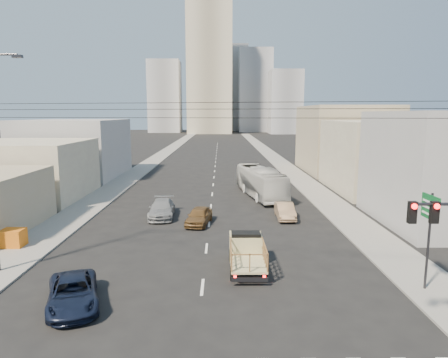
{
  "coord_description": "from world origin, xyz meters",
  "views": [
    {
      "loc": [
        0.95,
        -17.32,
        8.77
      ],
      "look_at": [
        1.22,
        15.01,
        3.5
      ],
      "focal_mm": 32.0,
      "sensor_mm": 36.0,
      "label": 1
    }
  ],
  "objects_px": {
    "navy_pickup": "(73,293)",
    "sedan_grey": "(162,209)",
    "flatbed_pickup": "(247,250)",
    "sedan_brown": "(199,216)",
    "green_sign": "(430,218)",
    "crate_stack": "(10,238)",
    "city_bus": "(261,182)",
    "sedan_tan": "(285,211)"
  },
  "relations": [
    {
      "from": "flatbed_pickup",
      "to": "sedan_tan",
      "type": "xyz_separation_m",
      "value": [
        3.97,
        11.13,
        -0.43
      ]
    },
    {
      "from": "flatbed_pickup",
      "to": "sedan_tan",
      "type": "height_order",
      "value": "flatbed_pickup"
    },
    {
      "from": "flatbed_pickup",
      "to": "green_sign",
      "type": "bearing_deg",
      "value": -18.59
    },
    {
      "from": "flatbed_pickup",
      "to": "sedan_brown",
      "type": "height_order",
      "value": "flatbed_pickup"
    },
    {
      "from": "green_sign",
      "to": "crate_stack",
      "type": "bearing_deg",
      "value": 164.55
    },
    {
      "from": "sedan_grey",
      "to": "crate_stack",
      "type": "bearing_deg",
      "value": -141.41
    },
    {
      "from": "sedan_tan",
      "to": "sedan_grey",
      "type": "height_order",
      "value": "sedan_grey"
    },
    {
      "from": "green_sign",
      "to": "crate_stack",
      "type": "height_order",
      "value": "green_sign"
    },
    {
      "from": "flatbed_pickup",
      "to": "sedan_grey",
      "type": "xyz_separation_m",
      "value": [
        -6.54,
        11.68,
        -0.36
      ]
    },
    {
      "from": "green_sign",
      "to": "city_bus",
      "type": "bearing_deg",
      "value": 104.29
    },
    {
      "from": "navy_pickup",
      "to": "crate_stack",
      "type": "xyz_separation_m",
      "value": [
        -7.14,
        8.2,
        0.04
      ]
    },
    {
      "from": "navy_pickup",
      "to": "sedan_tan",
      "type": "xyz_separation_m",
      "value": [
        12.26,
        15.6,
        0.02
      ]
    },
    {
      "from": "flatbed_pickup",
      "to": "city_bus",
      "type": "distance_m",
      "value": 20.57
    },
    {
      "from": "flatbed_pickup",
      "to": "sedan_tan",
      "type": "distance_m",
      "value": 11.83
    },
    {
      "from": "flatbed_pickup",
      "to": "city_bus",
      "type": "bearing_deg",
      "value": 82.18
    },
    {
      "from": "city_bus",
      "to": "navy_pickup",
      "type": "bearing_deg",
      "value": -125.06
    },
    {
      "from": "city_bus",
      "to": "sedan_grey",
      "type": "distance_m",
      "value": 12.79
    },
    {
      "from": "flatbed_pickup",
      "to": "sedan_brown",
      "type": "distance_m",
      "value": 9.92
    },
    {
      "from": "sedan_brown",
      "to": "crate_stack",
      "type": "xyz_separation_m",
      "value": [
        -12.2,
        -5.63,
        -0.0
      ]
    },
    {
      "from": "sedan_grey",
      "to": "sedan_brown",
      "type": "bearing_deg",
      "value": -38.0
    },
    {
      "from": "sedan_grey",
      "to": "city_bus",
      "type": "bearing_deg",
      "value": 39.79
    },
    {
      "from": "navy_pickup",
      "to": "sedan_grey",
      "type": "height_order",
      "value": "sedan_grey"
    },
    {
      "from": "city_bus",
      "to": "sedan_brown",
      "type": "relative_size",
      "value": 2.78
    },
    {
      "from": "city_bus",
      "to": "green_sign",
      "type": "bearing_deg",
      "value": -86.72
    },
    {
      "from": "sedan_brown",
      "to": "crate_stack",
      "type": "distance_m",
      "value": 13.44
    },
    {
      "from": "flatbed_pickup",
      "to": "navy_pickup",
      "type": "relative_size",
      "value": 0.94
    },
    {
      "from": "flatbed_pickup",
      "to": "crate_stack",
      "type": "distance_m",
      "value": 15.88
    },
    {
      "from": "flatbed_pickup",
      "to": "sedan_brown",
      "type": "bearing_deg",
      "value": 109.01
    },
    {
      "from": "city_bus",
      "to": "green_sign",
      "type": "distance_m",
      "value": 24.16
    },
    {
      "from": "flatbed_pickup",
      "to": "sedan_grey",
      "type": "height_order",
      "value": "flatbed_pickup"
    },
    {
      "from": "city_bus",
      "to": "flatbed_pickup",
      "type": "bearing_deg",
      "value": -108.83
    },
    {
      "from": "flatbed_pickup",
      "to": "crate_stack",
      "type": "relative_size",
      "value": 2.45
    },
    {
      "from": "navy_pickup",
      "to": "sedan_brown",
      "type": "height_order",
      "value": "sedan_brown"
    },
    {
      "from": "sedan_tan",
      "to": "flatbed_pickup",
      "type": "bearing_deg",
      "value": -108.58
    },
    {
      "from": "navy_pickup",
      "to": "sedan_grey",
      "type": "xyz_separation_m",
      "value": [
        1.74,
        16.14,
        0.08
      ]
    },
    {
      "from": "sedan_brown",
      "to": "sedan_tan",
      "type": "height_order",
      "value": "sedan_brown"
    },
    {
      "from": "flatbed_pickup",
      "to": "navy_pickup",
      "type": "bearing_deg",
      "value": -151.7
    },
    {
      "from": "green_sign",
      "to": "navy_pickup",
      "type": "bearing_deg",
      "value": -174.89
    },
    {
      "from": "city_bus",
      "to": "sedan_grey",
      "type": "height_order",
      "value": "city_bus"
    },
    {
      "from": "city_bus",
      "to": "sedan_brown",
      "type": "bearing_deg",
      "value": -129.72
    },
    {
      "from": "sedan_tan",
      "to": "sedan_grey",
      "type": "distance_m",
      "value": 10.53
    },
    {
      "from": "flatbed_pickup",
      "to": "city_bus",
      "type": "relative_size",
      "value": 0.39
    }
  ]
}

